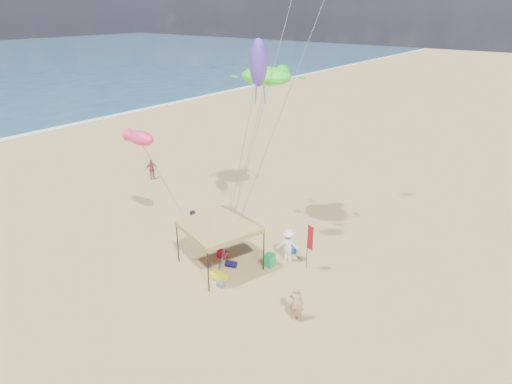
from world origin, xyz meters
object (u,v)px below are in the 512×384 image
canopy_tent (219,208)px  person_near_b (194,224)px  chair_green (269,260)px  beach_cart (219,276)px  feather_flag (310,240)px  person_near_a (296,303)px  chair_yellow (199,236)px  person_far_a (152,169)px  cooler_red (222,254)px  cooler_blue (291,249)px  person_near_c (288,245)px

canopy_tent → person_near_b: bearing=158.6°
chair_green → beach_cart: size_ratio=0.78×
feather_flag → person_near_a: feather_flag is taller
chair_yellow → person_far_a: size_ratio=0.42×
beach_cart → person_far_a: person_far_a is taller
cooler_red → beach_cart: cooler_red is taller
person_near_b → canopy_tent: bearing=-50.5°
cooler_red → person_far_a: person_far_a is taller
chair_yellow → person_near_b: size_ratio=0.40×
cooler_blue → beach_cart: (-1.40, -4.50, 0.01)m
canopy_tent → cooler_red: bearing=126.2°
person_near_a → person_near_c: (-2.99, 3.78, 0.06)m
cooler_red → canopy_tent: bearing=-53.8°
person_near_c → person_far_a: (-15.48, 3.36, -0.12)m
feather_flag → person_near_c: feather_flag is taller
chair_green → person_near_c: size_ratio=0.36×
cooler_red → person_near_b: person_near_b is taller
feather_flag → person_far_a: bearing=168.4°
chair_green → person_far_a: size_ratio=0.42×
chair_yellow → cooler_red: bearing=-11.7°
person_near_a → person_near_b: (-8.87, 2.46, -0.01)m
chair_yellow → person_far_a: bearing=154.5°
person_near_a → person_near_c: person_near_c is taller
person_near_a → person_far_a: 19.80m
cooler_blue → person_far_a: 15.30m
cooler_blue → beach_cart: cooler_blue is taller
person_near_a → cooler_red: bearing=-33.9°
cooler_blue → person_near_b: person_near_b is taller
chair_yellow → person_near_a: person_near_a is taller
canopy_tent → chair_yellow: canopy_tent is taller
feather_flag → chair_yellow: bearing=-168.5°
cooler_blue → person_near_c: (0.40, -0.89, 0.77)m
chair_yellow → person_near_a: (8.33, -2.31, 0.55)m
person_near_c → cooler_red: bearing=8.5°
feather_flag → person_far_a: size_ratio=1.61×
beach_cart → person_far_a: size_ratio=0.54×
person_near_b → person_far_a: (-9.60, 4.68, -0.05)m
feather_flag → cooler_red: feather_flag is taller
person_far_a → person_near_c: bearing=-79.6°
person_near_b → person_far_a: size_ratio=1.06×
cooler_blue → canopy_tent: bearing=-121.9°
feather_flag → cooler_red: bearing=-157.5°
chair_green → cooler_red: bearing=-160.8°
cooler_red → cooler_blue: size_ratio=1.00×
person_near_a → person_near_c: size_ratio=0.93×
chair_green → person_far_a: (-14.99, 4.39, 0.49)m
cooler_blue → person_near_a: 5.81m
chair_green → chair_yellow: size_ratio=1.00×
canopy_tent → cooler_blue: bearing=58.1°
cooler_blue → chair_green: bearing=-92.7°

